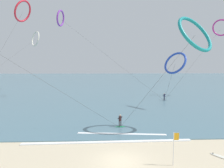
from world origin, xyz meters
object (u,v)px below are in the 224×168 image
(kite_crimson, at_px, (23,11))
(surfboard_spare, at_px, (220,156))
(surfer_emerald, at_px, (120,121))
(kite_magenta, at_px, (221,28))
(kite_cobalt, at_px, (175,63))
(surfer_charcoal, at_px, (164,97))
(kite_violet, at_px, (61,18))
(beach_flag, at_px, (175,144))
(kite_teal, at_px, (195,34))
(kite_ivory, at_px, (35,39))

(kite_crimson, xyz_separation_m, surfboard_spare, (28.76, -30.52, -20.43))
(surfer_emerald, relative_size, kite_magenta, 0.08)
(surfboard_spare, bearing_deg, kite_cobalt, 82.04)
(surfer_charcoal, height_order, surfboard_spare, surfer_charcoal)
(kite_violet, xyz_separation_m, beach_flag, (16.72, -37.65, -18.38))
(surfer_emerald, bearing_deg, surfboard_spare, -80.78)
(kite_cobalt, relative_size, beach_flag, 4.25)
(kite_cobalt, height_order, surfboard_spare, kite_cobalt)
(kite_violet, relative_size, surfboard_spare, 14.07)
(kite_teal, distance_m, beach_flag, 14.34)
(kite_teal, distance_m, surfboard_spare, 14.05)
(kite_ivory, relative_size, kite_cobalt, 4.41)
(kite_violet, bearing_deg, surfer_emerald, 38.01)
(kite_teal, bearing_deg, kite_magenta, 23.15)
(surfer_charcoal, xyz_separation_m, kite_magenta, (16.73, 6.32, 17.54))
(surfer_charcoal, xyz_separation_m, kite_violet, (-25.33, 5.49, 19.44))
(kite_cobalt, relative_size, surfboard_spare, 6.45)
(surfer_charcoal, height_order, kite_teal, kite_teal)
(surfer_emerald, distance_m, kite_magenta, 43.74)
(surfer_emerald, bearing_deg, kite_cobalt, 13.43)
(kite_cobalt, bearing_deg, surfer_emerald, -77.82)
(surfer_emerald, xyz_separation_m, kite_teal, (8.87, -2.26, 11.32))
(kite_magenta, relative_size, surfboard_spare, 10.99)
(kite_violet, relative_size, kite_teal, 1.81)
(kite_magenta, bearing_deg, kite_crimson, 54.42)
(kite_violet, bearing_deg, kite_teal, 49.07)
(kite_magenta, bearing_deg, surfer_emerald, 90.51)
(kite_magenta, height_order, surfboard_spare, kite_magenta)
(surfer_emerald, height_order, kite_magenta, kite_magenta)
(kite_magenta, bearing_deg, surfboard_spare, 107.87)
(surfer_emerald, relative_size, kite_violet, 0.06)
(kite_crimson, xyz_separation_m, kite_cobalt, (31.74, -9.18, -11.64))
(kite_ivory, relative_size, beach_flag, 18.73)
(surfer_emerald, height_order, beach_flag, beach_flag)
(kite_magenta, bearing_deg, surfer_charcoal, 67.61)
(kite_ivory, height_order, beach_flag, kite_ivory)
(surfer_charcoal, height_order, kite_crimson, kite_crimson)
(surfer_charcoal, distance_m, kite_magenta, 25.04)
(kite_crimson, bearing_deg, surfer_charcoal, 107.59)
(surfer_emerald, bearing_deg, kite_crimson, 101.04)
(kite_violet, distance_m, beach_flag, 45.11)
(kite_crimson, relative_size, surfboard_spare, 12.50)
(kite_teal, relative_size, kite_magenta, 0.71)
(kite_teal, bearing_deg, surfer_emerald, 132.83)
(kite_teal, bearing_deg, kite_ivory, 92.57)
(surfboard_spare, bearing_deg, beach_flag, -163.07)
(beach_flag, bearing_deg, kite_magenta, 56.64)
(kite_teal, xyz_separation_m, kite_magenta, (20.15, 29.89, 6.22))
(kite_crimson, bearing_deg, kite_magenta, 114.78)
(kite_ivory, distance_m, beach_flag, 66.40)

